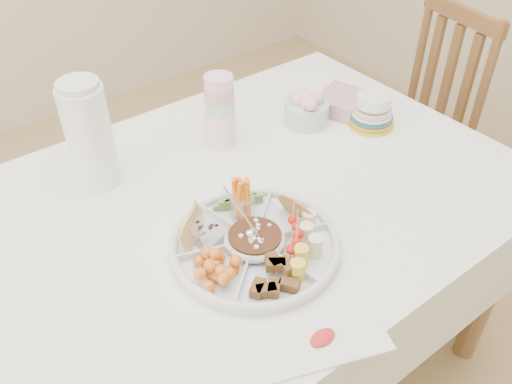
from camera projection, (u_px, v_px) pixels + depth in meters
floor at (239, 369)px, 1.85m from camera, size 4.00×4.00×0.00m
dining_table at (236, 297)px, 1.61m from camera, size 1.52×1.02×0.76m
chair at (405, 134)px, 2.11m from camera, size 0.46×0.46×0.96m
party_tray at (255, 242)px, 1.22m from camera, size 0.49×0.49×0.04m
bean_dip at (255, 240)px, 1.21m from camera, size 0.15×0.15×0.04m
tortillas at (292, 207)px, 1.28m from camera, size 0.12×0.12×0.06m
carrot_cucumber at (239, 193)px, 1.29m from camera, size 0.15×0.15×0.11m
pita_raisins at (199, 226)px, 1.22m from camera, size 0.15×0.15×0.07m
cherries at (213, 269)px, 1.13m from camera, size 0.15×0.15×0.05m
granola_chunks at (274, 280)px, 1.11m from camera, size 0.14×0.14×0.05m
banana_tomato at (313, 239)px, 1.17m from camera, size 0.14×0.14×0.09m
cup_stack at (220, 106)px, 1.49m from camera, size 0.10×0.10×0.24m
thermos at (89, 134)px, 1.33m from camera, size 0.13×0.13×0.30m
flower_bowl at (307, 108)px, 1.62m from camera, size 0.15×0.15×0.10m
napkin_stack at (342, 102)px, 1.70m from camera, size 0.19×0.18×0.05m
plate_stack at (372, 112)px, 1.61m from camera, size 0.15×0.15×0.09m
placemat at (310, 348)px, 1.02m from camera, size 0.32×0.20×0.01m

